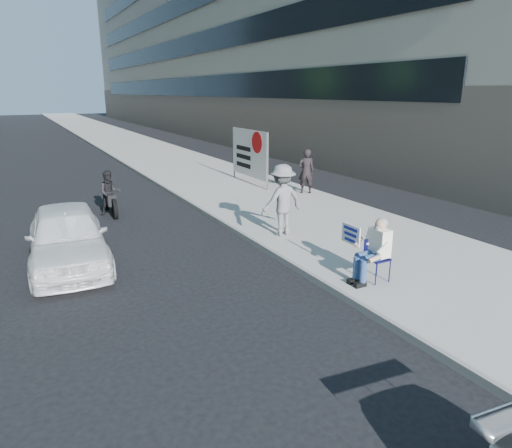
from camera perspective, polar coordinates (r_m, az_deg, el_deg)
ground at (r=10.16m, az=-4.12°, el=-5.97°), size 160.00×160.00×0.00m
near_sidewalk at (r=29.89m, az=-12.88°, el=8.63°), size 5.00×120.00×0.15m
near_building at (r=46.03m, az=-1.02°, el=23.95°), size 14.00×70.00×20.00m
seated_protester at (r=9.32m, az=14.43°, el=-2.80°), size 0.83×1.11×1.31m
jogger at (r=11.97m, az=3.27°, el=2.99°), size 1.28×0.82×1.89m
pedestrian_woman at (r=17.19m, az=6.29°, el=6.58°), size 0.72×0.63×1.65m
protest_banner at (r=18.86m, az=-0.83°, el=8.84°), size 0.08×3.06×2.20m
white_sedan_near at (r=11.11m, az=-22.51°, el=-1.43°), size 1.91×4.19×1.39m
motorcycle at (r=15.37m, az=-17.80°, el=3.46°), size 0.72×2.05×1.42m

